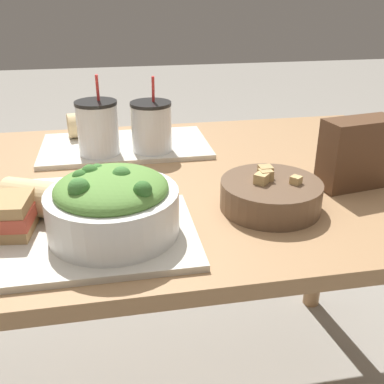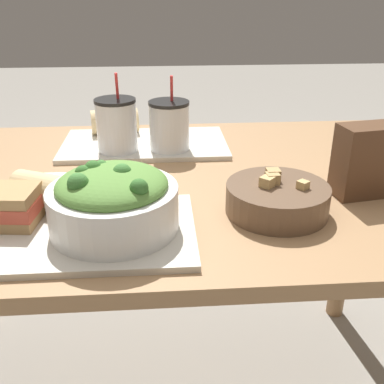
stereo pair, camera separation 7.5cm
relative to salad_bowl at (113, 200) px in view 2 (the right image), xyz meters
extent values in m
cube|color=#A37A51|center=(0.08, 0.25, -0.08)|extent=(1.39, 0.84, 0.03)
cylinder|color=#A37A51|center=(0.71, 0.61, -0.44)|extent=(0.06, 0.06, 0.69)
cube|color=beige|center=(-0.08, 0.00, -0.06)|extent=(0.43, 0.25, 0.01)
cube|color=beige|center=(0.04, 0.46, -0.06)|extent=(0.43, 0.25, 0.01)
cylinder|color=white|center=(0.00, 0.00, -0.02)|extent=(0.22, 0.22, 0.08)
ellipsoid|color=#5B8E3D|center=(0.00, 0.00, 0.03)|extent=(0.19, 0.19, 0.05)
sphere|color=#38702D|center=(0.05, -0.05, 0.04)|extent=(0.03, 0.03, 0.03)
sphere|color=#38702D|center=(-0.05, 0.02, 0.04)|extent=(0.03, 0.03, 0.03)
sphere|color=#427F38|center=(-0.02, 0.05, 0.04)|extent=(0.02, 0.02, 0.02)
sphere|color=#427F38|center=(-0.05, -0.04, 0.05)|extent=(0.03, 0.03, 0.03)
sphere|color=#427F38|center=(0.02, 0.00, 0.05)|extent=(0.03, 0.03, 0.03)
sphere|color=#38702D|center=(-0.03, 0.03, 0.04)|extent=(0.03, 0.03, 0.03)
cube|color=beige|center=(0.00, -0.02, 0.04)|extent=(0.06, 0.06, 0.01)
cube|color=beige|center=(0.02, -0.05, 0.04)|extent=(0.03, 0.04, 0.01)
cylinder|color=brown|center=(0.30, 0.06, -0.04)|extent=(0.19, 0.19, 0.06)
cylinder|color=#4C2814|center=(0.30, 0.06, -0.02)|extent=(0.17, 0.17, 0.01)
cube|color=tan|center=(0.34, 0.04, 0.00)|extent=(0.03, 0.03, 0.02)
cube|color=tan|center=(0.29, 0.07, 0.00)|extent=(0.03, 0.03, 0.02)
cube|color=tan|center=(0.28, 0.06, 0.00)|extent=(0.03, 0.03, 0.02)
cube|color=tan|center=(0.29, 0.09, 0.00)|extent=(0.03, 0.03, 0.03)
cylinder|color=#DBBC84|center=(-0.13, 0.09, -0.02)|extent=(0.15, 0.12, 0.07)
cylinder|color=beige|center=(-0.07, 0.06, -0.02)|extent=(0.03, 0.06, 0.06)
cylinder|color=#DBBC84|center=(-0.04, 0.55, -0.02)|extent=(0.14, 0.09, 0.07)
cylinder|color=beige|center=(0.02, 0.56, -0.02)|extent=(0.02, 0.06, 0.06)
cylinder|color=silver|center=(-0.02, 0.40, 0.01)|extent=(0.10, 0.10, 0.12)
cylinder|color=black|center=(-0.02, 0.40, 0.00)|extent=(0.09, 0.09, 0.10)
cylinder|color=black|center=(-0.02, 0.40, 0.07)|extent=(0.10, 0.10, 0.01)
cylinder|color=red|center=(-0.02, 0.40, 0.10)|extent=(0.01, 0.02, 0.07)
cylinder|color=silver|center=(0.11, 0.40, 0.00)|extent=(0.10, 0.10, 0.12)
cylinder|color=maroon|center=(0.11, 0.40, 0.00)|extent=(0.09, 0.09, 0.09)
cylinder|color=black|center=(0.11, 0.40, 0.07)|extent=(0.10, 0.10, 0.01)
cylinder|color=red|center=(0.11, 0.40, 0.10)|extent=(0.01, 0.02, 0.07)
cube|color=brown|center=(0.51, 0.13, 0.01)|extent=(0.16, 0.09, 0.15)
cube|color=white|center=(-0.12, 0.23, -0.06)|extent=(0.15, 0.11, 0.00)
camera|label=1|loc=(0.01, -0.68, 0.33)|focal=42.00mm
camera|label=2|loc=(0.08, -0.69, 0.33)|focal=42.00mm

